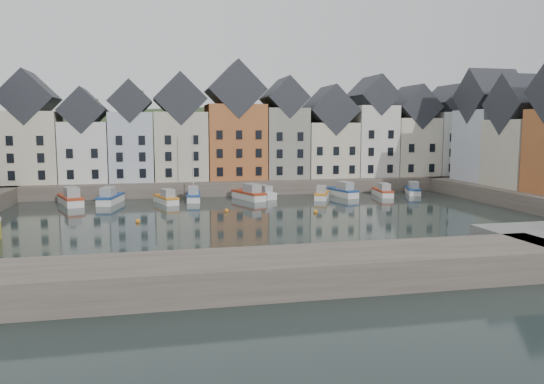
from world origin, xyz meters
name	(u,v)px	position (x,y,z in m)	size (l,w,h in m)	color
ground	(275,222)	(0.00, 0.00, 0.00)	(260.00, 260.00, 0.00)	black
far_quay	(233,183)	(0.00, 30.00, 1.00)	(90.00, 16.00, 2.00)	#51463E
near_wall	(194,277)	(-10.00, -22.00, 1.00)	(50.00, 6.00, 2.00)	#51463E
hillside	(216,260)	(0.02, 56.00, -17.96)	(153.60, 70.40, 64.00)	#23361B
far_terrace	(255,134)	(3.21, 28.00, 8.88)	(72.37, 8.16, 17.78)	beige
right_terrace	(527,135)	(36.00, 8.07, 8.91)	(8.30, 24.25, 16.36)	silver
mooring_buoys	(230,214)	(-4.00, 5.33, 0.15)	(20.50, 5.50, 0.50)	orange
boat_a	(71,199)	(-22.73, 17.76, 0.77)	(4.19, 7.08, 2.60)	silver
boat_b	(110,198)	(-17.92, 18.10, 0.73)	(3.33, 6.62, 2.44)	silver
boat_c	(166,199)	(-10.77, 16.58, 0.64)	(3.35, 5.83, 2.14)	silver
boat_d	(194,195)	(-7.09, 18.50, 0.72)	(2.25, 5.89, 11.02)	silver
boat_e	(249,194)	(0.46, 17.88, 0.73)	(4.10, 6.72, 2.47)	silver
boat_f	(263,194)	(2.56, 19.04, 0.61)	(3.41, 5.58, 2.05)	silver
boat_g	(322,194)	(10.45, 16.55, 0.62)	(3.67, 5.67, 2.09)	silver
boat_h	(342,191)	(14.06, 18.35, 0.72)	(3.48, 6.56, 2.41)	silver
boat_i	(383,192)	(19.95, 17.41, 0.64)	(2.40, 5.73, 2.14)	silver
boat_j	(413,190)	(25.20, 18.43, 0.63)	(3.46, 5.80, 2.13)	silver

